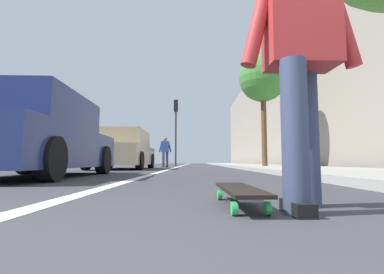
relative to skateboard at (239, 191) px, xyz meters
name	(u,v)px	position (x,y,z in m)	size (l,w,h in m)	color
ground_plane	(199,169)	(8.56, 0.13, -0.09)	(80.00, 80.00, 0.00)	#38383D
lane_stripe_white	(182,166)	(18.56, 1.22, -0.09)	(52.00, 0.16, 0.01)	silver
sidewalk_curb	(246,165)	(16.56, -2.99, -0.04)	(52.00, 3.20, 0.11)	#9E9B93
building_facade	(269,112)	(20.56, -5.65, 4.15)	(40.00, 1.20, 8.49)	gray
skateboard	(239,191)	(0.00, 0.00, 0.00)	(0.85, 0.23, 0.11)	green
skater_person	(300,48)	(-0.15, -0.35, 0.84)	(0.47, 0.72, 1.64)	#384260
parked_car_near	(35,138)	(3.27, 3.16, 0.61)	(4.24, 2.10, 1.47)	navy
parked_car_mid	(123,151)	(9.06, 3.07, 0.61)	(4.59, 2.10, 1.47)	tan
traffic_light	(176,120)	(17.58, 1.62, 3.04)	(0.33, 0.28, 4.57)	#2D2D2D
street_tree_mid	(263,79)	(9.95, -2.59, 3.68)	(2.00, 2.00, 4.81)	brown
pedestrian_distant	(165,150)	(12.66, 1.82, 0.79)	(0.43, 0.67, 1.54)	#384260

